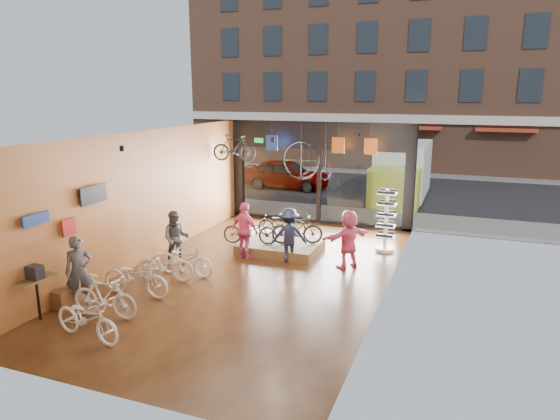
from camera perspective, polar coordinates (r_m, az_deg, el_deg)
The scene contains 34 objects.
ground_plane at distance 13.79m, azimuth -2.73°, elevation -7.40°, with size 7.00×12.00×0.04m, color black.
ceiling at distance 12.94m, azimuth -2.92°, elevation 8.71°, with size 7.00×12.00×0.04m, color black.
wall_left at distance 14.97m, azimuth -15.28°, elevation 1.46°, with size 0.04×12.00×3.80m, color #A46134.
wall_right at distance 12.29m, azimuth 12.40°, elevation -0.91°, with size 0.04×12.00×3.80m, color beige.
wall_back at distance 8.32m, azimuth -19.81°, elevation -8.34°, with size 7.00×0.04×3.80m, color beige.
storefront at distance 18.79m, azimuth 4.52°, elevation 4.23°, with size 7.00×0.26×3.80m, color black, non-canonical shape.
exit_sign at distance 19.33m, azimuth -2.42°, elevation 7.96°, with size 0.35×0.06×0.18m, color #198C26.
street_road at distance 27.74m, azimuth 9.71°, elevation 3.04°, with size 30.00×18.00×0.02m, color black.
sidewalk_near at distance 20.28m, azimuth 5.38°, elevation -0.41°, with size 30.00×2.40×0.12m, color slate.
sidewalk_far at distance 31.61m, azimuth 11.14°, elevation 4.36°, with size 30.00×2.00×0.12m, color slate.
opposite_building at distance 33.78m, azimuth 12.45°, elevation 16.68°, with size 26.00×5.00×14.00m, color brown.
street_car at distance 25.69m, azimuth 0.65°, elevation 4.16°, with size 1.79×4.45×1.52m, color gray.
box_truck at distance 23.26m, azimuth 13.61°, elevation 4.11°, with size 2.16×6.48×2.55m, color silver, non-canonical shape.
floor_bike_0 at distance 10.90m, azimuth -21.17°, elevation -11.46°, with size 0.60×1.73×0.91m, color beige.
floor_bike_1 at distance 11.76m, azimuth -19.42°, elevation -9.29°, with size 0.46×1.62×0.98m, color beige.
floor_bike_2 at distance 12.72m, azimuth -16.16°, elevation -7.39°, with size 0.63×1.80×0.95m, color beige.
floor_bike_3 at distance 13.48m, azimuth -13.00°, elevation -6.06°, with size 0.43×1.54×0.93m, color beige.
floor_bike_4 at distance 13.78m, azimuth -10.86°, elevation -5.55°, with size 0.60×1.73×0.91m, color beige.
display_platform at distance 15.61m, azimuth 0.08°, elevation -4.22°, with size 2.40×1.80×0.30m, color brown.
display_bike_left at distance 15.32m, azimuth -3.44°, elevation -2.29°, with size 0.58×1.67×0.88m, color black.
display_bike_mid at distance 15.28m, azimuth 1.98°, elevation -2.19°, with size 0.44×1.57×0.94m, color black.
display_bike_right at distance 16.17m, azimuth 0.23°, elevation -1.53°, with size 0.54×1.56×0.82m, color black.
customer_0 at distance 12.46m, azimuth -22.00°, elevation -6.52°, with size 0.61×0.40×1.67m, color #3F3F44.
customer_1 at distance 14.56m, azimuth -11.79°, elevation -3.17°, with size 0.77×0.60×1.59m, color #3F3F44.
customer_2 at distance 14.82m, azimuth -4.02°, elevation -2.37°, with size 1.00×0.42×1.71m, color #CC4C72.
customer_3 at distance 14.50m, azimuth 1.03°, elevation -2.90°, with size 1.04×0.60×1.61m, color #161C33.
customer_5 at distance 14.16m, azimuth 7.81°, elevation -3.30°, with size 1.55×0.49×1.67m, color #CC4C72.
sunglasses_rack at distance 15.79m, azimuth 12.02°, elevation -1.17°, with size 0.58×0.48×1.97m, color white, non-canonical shape.
wall_merch at distance 12.45m, azimuth -24.02°, elevation -4.47°, with size 0.40×2.40×2.60m, color navy, non-canonical shape.
penny_farthing at distance 17.31m, azimuth 3.29°, elevation 5.48°, with size 1.65×0.06×1.32m, color black, non-canonical shape.
hung_bike at distance 17.93m, azimuth -5.26°, elevation 7.09°, with size 0.45×1.58×0.95m, color black.
jersey_left at distance 18.40m, azimuth -0.95°, elevation 7.70°, with size 0.45×0.03×0.55m, color #1E3F99.
jersey_mid at distance 17.64m, azimuth 6.66°, elevation 7.36°, with size 0.45×0.03×0.55m, color #CC5919.
jersey_right at distance 17.40m, azimuth 10.32°, elevation 7.16°, with size 0.45×0.03×0.55m, color #CC5919.
Camera 1 is at (5.18, -11.81, 4.86)m, focal length 32.00 mm.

